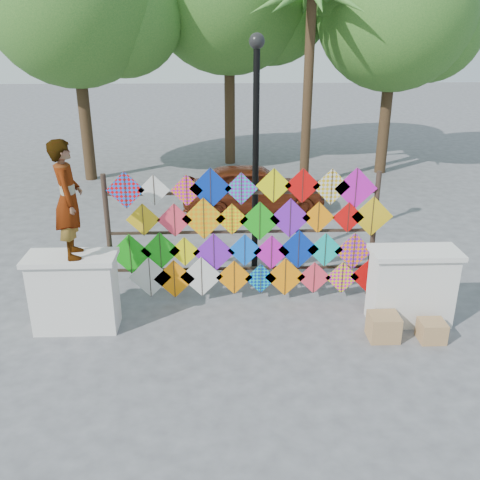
{
  "coord_description": "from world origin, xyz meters",
  "views": [
    {
      "loc": [
        -0.37,
        -7.83,
        4.55
      ],
      "look_at": [
        -0.05,
        0.6,
        1.18
      ],
      "focal_mm": 40.0,
      "sensor_mm": 36.0,
      "label": 1
    }
  ],
  "objects_px": {
    "kite_rack": "(248,236)",
    "vendor_woman": "(68,199)",
    "lamppost": "(256,135)",
    "sedan": "(254,188)"
  },
  "relations": [
    {
      "from": "kite_rack",
      "to": "vendor_woman",
      "type": "distance_m",
      "value": 3.03
    },
    {
      "from": "sedan",
      "to": "vendor_woman",
      "type": "bearing_deg",
      "value": 147.81
    },
    {
      "from": "kite_rack",
      "to": "vendor_woman",
      "type": "xyz_separation_m",
      "value": [
        -2.71,
        -0.92,
        0.98
      ]
    },
    {
      "from": "vendor_woman",
      "to": "kite_rack",
      "type": "bearing_deg",
      "value": -82.97
    },
    {
      "from": "vendor_woman",
      "to": "lamppost",
      "type": "height_order",
      "value": "lamppost"
    },
    {
      "from": "sedan",
      "to": "lamppost",
      "type": "relative_size",
      "value": 0.83
    },
    {
      "from": "vendor_woman",
      "to": "lamppost",
      "type": "xyz_separation_m",
      "value": [
        2.92,
        2.2,
        0.51
      ]
    },
    {
      "from": "vendor_woman",
      "to": "sedan",
      "type": "distance_m",
      "value": 6.77
    },
    {
      "from": "kite_rack",
      "to": "lamppost",
      "type": "distance_m",
      "value": 1.97
    },
    {
      "from": "sedan",
      "to": "kite_rack",
      "type": "bearing_deg",
      "value": 171.27
    }
  ]
}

